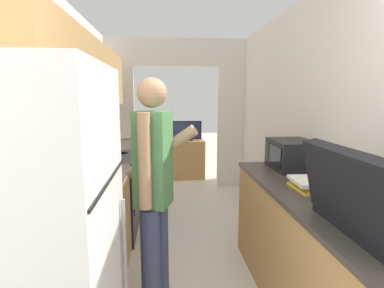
{
  "coord_description": "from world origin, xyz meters",
  "views": [
    {
      "loc": [
        -0.19,
        -0.6,
        1.57
      ],
      "look_at": [
        0.11,
        2.76,
        1.03
      ],
      "focal_mm": 28.0,
      "sensor_mm": 36.0,
      "label": 1
    }
  ],
  "objects_px": {
    "person": "(154,195)",
    "microwave": "(292,154)",
    "suitcase": "(369,208)",
    "tv_cabinet": "(185,159)",
    "television": "(185,131)",
    "book_stack": "(310,184)",
    "refrigerator": "(27,267)",
    "range_oven": "(108,195)"
  },
  "relations": [
    {
      "from": "person",
      "to": "television",
      "type": "xyz_separation_m",
      "value": [
        0.46,
        3.64,
        0.0
      ]
    },
    {
      "from": "range_oven",
      "to": "suitcase",
      "type": "relative_size",
      "value": 1.55
    },
    {
      "from": "microwave",
      "to": "book_stack",
      "type": "distance_m",
      "value": 0.63
    },
    {
      "from": "refrigerator",
      "to": "book_stack",
      "type": "xyz_separation_m",
      "value": [
        1.63,
        0.74,
        0.1
      ]
    },
    {
      "from": "range_oven",
      "to": "microwave",
      "type": "height_order",
      "value": "microwave"
    },
    {
      "from": "suitcase",
      "to": "tv_cabinet",
      "type": "relative_size",
      "value": 0.92
    },
    {
      "from": "refrigerator",
      "to": "suitcase",
      "type": "distance_m",
      "value": 1.59
    },
    {
      "from": "microwave",
      "to": "television",
      "type": "relative_size",
      "value": 0.77
    },
    {
      "from": "tv_cabinet",
      "to": "television",
      "type": "height_order",
      "value": "television"
    },
    {
      "from": "book_stack",
      "to": "suitcase",
      "type": "bearing_deg",
      "value": -94.16
    },
    {
      "from": "television",
      "to": "refrigerator",
      "type": "bearing_deg",
      "value": -102.6
    },
    {
      "from": "person",
      "to": "suitcase",
      "type": "bearing_deg",
      "value": -102.77
    },
    {
      "from": "suitcase",
      "to": "range_oven",
      "type": "bearing_deg",
      "value": 128.84
    },
    {
      "from": "suitcase",
      "to": "tv_cabinet",
      "type": "distance_m",
      "value": 4.44
    },
    {
      "from": "refrigerator",
      "to": "person",
      "type": "relative_size",
      "value": 1.01
    },
    {
      "from": "book_stack",
      "to": "tv_cabinet",
      "type": "distance_m",
      "value": 3.75
    },
    {
      "from": "suitcase",
      "to": "book_stack",
      "type": "distance_m",
      "value": 0.7
    },
    {
      "from": "range_oven",
      "to": "tv_cabinet",
      "type": "distance_m",
      "value": 2.54
    },
    {
      "from": "range_oven",
      "to": "tv_cabinet",
      "type": "height_order",
      "value": "range_oven"
    },
    {
      "from": "refrigerator",
      "to": "person",
      "type": "xyz_separation_m",
      "value": [
        0.52,
        0.71,
        0.06
      ]
    },
    {
      "from": "microwave",
      "to": "tv_cabinet",
      "type": "bearing_deg",
      "value": 104.33
    },
    {
      "from": "book_stack",
      "to": "tv_cabinet",
      "type": "height_order",
      "value": "book_stack"
    },
    {
      "from": "refrigerator",
      "to": "microwave",
      "type": "bearing_deg",
      "value": 37.8
    },
    {
      "from": "suitcase",
      "to": "microwave",
      "type": "relative_size",
      "value": 1.43
    },
    {
      "from": "television",
      "to": "person",
      "type": "bearing_deg",
      "value": -97.12
    },
    {
      "from": "suitcase",
      "to": "microwave",
      "type": "bearing_deg",
      "value": 82.43
    },
    {
      "from": "refrigerator",
      "to": "tv_cabinet",
      "type": "relative_size",
      "value": 2.33
    },
    {
      "from": "tv_cabinet",
      "to": "television",
      "type": "distance_m",
      "value": 0.55
    },
    {
      "from": "person",
      "to": "tv_cabinet",
      "type": "bearing_deg",
      "value": 12.0
    },
    {
      "from": "suitcase",
      "to": "book_stack",
      "type": "xyz_separation_m",
      "value": [
        0.05,
        0.69,
        -0.09
      ]
    },
    {
      "from": "person",
      "to": "suitcase",
      "type": "relative_size",
      "value": 2.5
    },
    {
      "from": "suitcase",
      "to": "television",
      "type": "distance_m",
      "value": 4.34
    },
    {
      "from": "person",
      "to": "book_stack",
      "type": "relative_size",
      "value": 5.43
    },
    {
      "from": "range_oven",
      "to": "microwave",
      "type": "relative_size",
      "value": 2.22
    },
    {
      "from": "person",
      "to": "book_stack",
      "type": "height_order",
      "value": "person"
    },
    {
      "from": "person",
      "to": "microwave",
      "type": "xyz_separation_m",
      "value": [
        1.23,
        0.65,
        0.13
      ]
    },
    {
      "from": "tv_cabinet",
      "to": "television",
      "type": "xyz_separation_m",
      "value": [
        0.0,
        -0.04,
        0.55
      ]
    },
    {
      "from": "refrigerator",
      "to": "microwave",
      "type": "height_order",
      "value": "refrigerator"
    },
    {
      "from": "range_oven",
      "to": "person",
      "type": "bearing_deg",
      "value": -67.33
    },
    {
      "from": "tv_cabinet",
      "to": "book_stack",
      "type": "bearing_deg",
      "value": -79.86
    },
    {
      "from": "person",
      "to": "microwave",
      "type": "bearing_deg",
      "value": -43.24
    },
    {
      "from": "book_stack",
      "to": "person",
      "type": "bearing_deg",
      "value": -178.19
    }
  ]
}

